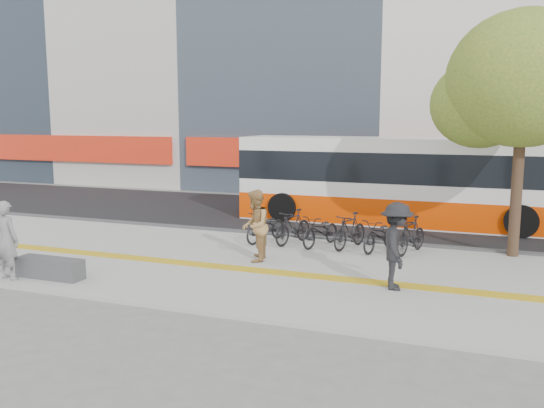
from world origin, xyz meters
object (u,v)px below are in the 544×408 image
at_px(street_tree, 523,83).
at_px(seated_woman, 7,240).
at_px(pedestrian_tan, 255,226).
at_px(bench, 50,268).
at_px(bus, 399,183).
at_px(pedestrian_dark, 396,246).

bearing_deg(street_tree, seated_woman, -148.75).
bearing_deg(pedestrian_tan, seated_woman, -66.62).
height_order(bench, bus, bus).
xyz_separation_m(seated_woman, pedestrian_tan, (4.53, 3.43, 0.02)).
distance_m(bench, seated_woman, 1.11).
height_order(street_tree, bus, street_tree).
bearing_deg(bench, street_tree, 31.62).
bearing_deg(bench, seated_woman, -153.43).
height_order(bench, pedestrian_dark, pedestrian_dark).
relative_size(bus, pedestrian_tan, 6.07).
relative_size(street_tree, bus, 0.58).
bearing_deg(seated_woman, pedestrian_tan, -135.90).
bearing_deg(pedestrian_tan, street_tree, 102.58).
relative_size(bench, seated_woman, 0.91).
bearing_deg(pedestrian_dark, pedestrian_tan, 60.07).
height_order(pedestrian_tan, pedestrian_dark, pedestrian_dark).
bearing_deg(bench, pedestrian_dark, 14.54).
bearing_deg(bus, seated_woman, -125.10).
distance_m(bench, street_tree, 12.23).
bearing_deg(seated_woman, pedestrian_dark, -157.23).
xyz_separation_m(street_tree, bus, (-3.48, 3.68, -3.09)).
height_order(street_tree, pedestrian_tan, street_tree).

